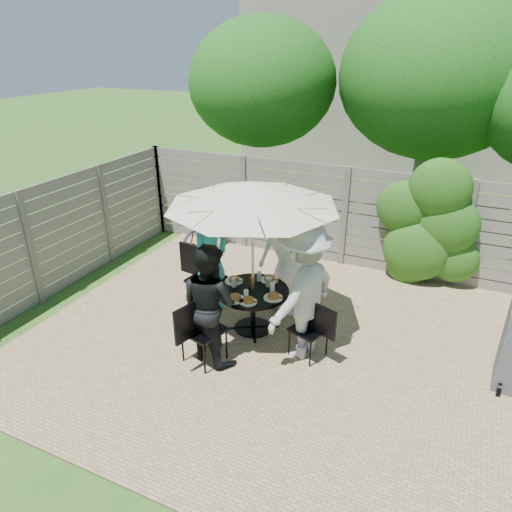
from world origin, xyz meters
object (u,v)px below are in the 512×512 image
at_px(chair_right, 309,340).
at_px(glass_back, 259,276).
at_px(patio_table, 253,302).
at_px(bicycle, 213,227).
at_px(plate_extra, 248,301).
at_px(person_right, 303,291).
at_px(plate_front, 235,298).
at_px(glass_front, 246,295).
at_px(plate_left, 234,280).
at_px(umbrella, 253,194).
at_px(person_back, 289,250).
at_px(syrup_jug, 252,282).
at_px(chair_left, 206,290).
at_px(plate_right, 273,297).
at_px(person_front, 209,304).
at_px(glass_right, 272,288).
at_px(plate_back, 269,279).
at_px(coffee_cup, 269,282).
at_px(chair_front, 204,343).
at_px(person_left, 210,260).
at_px(chair_back, 293,286).
at_px(glass_left, 234,282).

height_order(chair_right, glass_back, chair_right).
height_order(patio_table, bicycle, bicycle).
bearing_deg(plate_extra, person_right, 8.65).
xyz_separation_m(plate_front, glass_front, (0.13, 0.07, 0.05)).
relative_size(person_right, plate_left, 7.16).
bearing_deg(umbrella, person_back, 73.88).
height_order(person_back, syrup_jug, person_back).
distance_m(chair_left, chair_right, 1.93).
bearing_deg(plate_right, syrup_jug, 157.09).
relative_size(person_front, plate_extra, 6.71).
height_order(plate_extra, glass_back, glass_back).
bearing_deg(glass_back, glass_right, -39.12).
distance_m(person_back, plate_back, 0.55).
distance_m(glass_right, coffee_cup, 0.20).
distance_m(person_right, glass_back, 0.99).
distance_m(chair_front, glass_right, 1.18).
relative_size(umbrella, chair_left, 2.81).
distance_m(person_right, plate_extra, 0.76).
relative_size(umbrella, glass_back, 20.04).
xyz_separation_m(plate_right, bicycle, (-2.24, 2.34, -0.20)).
relative_size(chair_right, plate_left, 3.23).
relative_size(chair_right, glass_front, 6.01).
bearing_deg(person_left, bicycle, 44.72).
distance_m(chair_back, glass_left, 1.18).
distance_m(person_front, glass_right, 0.97).
distance_m(plate_front, glass_back, 0.63).
bearing_deg(plate_back, bicycle, 136.48).
distance_m(plate_left, plate_front, 0.51).
relative_size(chair_back, bicycle, 0.55).
distance_m(plate_right, bicycle, 3.24).
bearing_deg(plate_extra, person_back, 82.93).
relative_size(person_right, syrup_jug, 11.63).
xyz_separation_m(glass_right, bicycle, (-2.17, 2.21, -0.25)).
bearing_deg(glass_right, plate_right, -62.38).
relative_size(patio_table, glass_left, 8.81).
bearing_deg(umbrella, chair_back, 74.00).
bearing_deg(plate_right, glass_front, -150.62).
distance_m(plate_front, syrup_jug, 0.42).
distance_m(person_back, chair_left, 1.44).
height_order(person_back, glass_back, person_back).
relative_size(chair_back, glass_front, 7.18).
height_order(person_front, coffee_cup, person_front).
bearing_deg(syrup_jug, person_left, 167.59).
distance_m(person_back, plate_front, 1.23).
xyz_separation_m(patio_table, glass_back, (-0.03, 0.28, 0.27)).
relative_size(person_back, person_front, 1.21).
bearing_deg(person_left, chair_right, -90.03).
bearing_deg(glass_back, plate_back, 27.62).
relative_size(glass_left, glass_right, 1.00).
distance_m(person_left, plate_right, 1.20).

